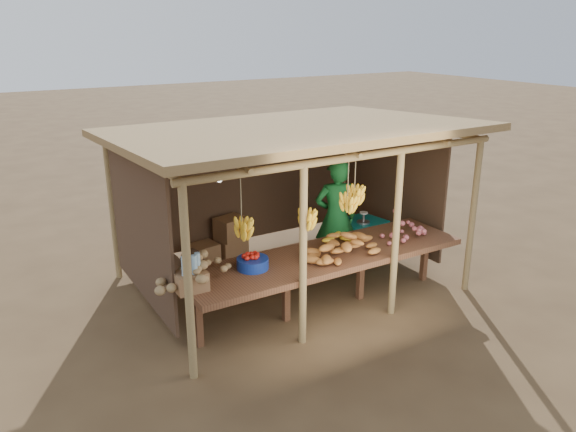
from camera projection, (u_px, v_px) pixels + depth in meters
ground at (288, 283)px, 8.36m from camera, size 60.00×60.00×0.00m
stall_structure at (282, 157)px, 7.72m from camera, size 4.70×3.50×2.43m
counter at (325, 258)px, 7.35m from camera, size 3.90×1.05×0.80m
potato_heap at (196, 270)px, 6.40m from camera, size 1.07×0.66×0.37m
sweet_potato_heap at (344, 241)px, 7.27m from camera, size 1.21×0.92×0.36m
onion_heap at (405, 227)px, 7.81m from camera, size 0.87×0.66×0.35m
banana_pile at (334, 233)px, 7.59m from camera, size 0.59×0.42×0.34m
tomato_basin at (253, 262)px, 6.87m from camera, size 0.39×0.39×0.21m
bottle_box at (190, 276)px, 6.28m from camera, size 0.36×0.28×0.45m
vendor at (336, 217)px, 8.47m from camera, size 0.76×0.63×1.78m
tarp_crate at (361, 238)px, 9.18m from camera, size 0.78×0.70×0.82m
carton_stack at (222, 244)px, 8.98m from camera, size 1.01×0.44×0.72m
burlap_sacks at (181, 265)px, 8.43m from camera, size 0.74×0.39×0.52m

